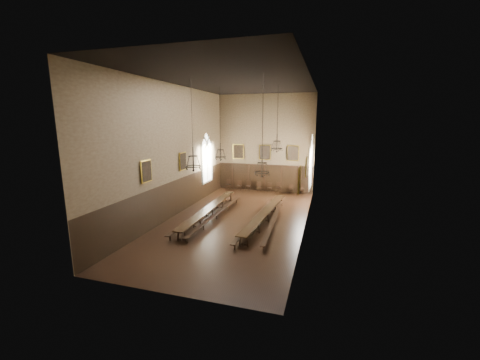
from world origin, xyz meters
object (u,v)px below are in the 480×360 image
at_px(bench_left_outer, 200,214).
at_px(bench_left_inner, 217,216).
at_px(table_left, 210,212).
at_px(chair_1, 239,187).
at_px(chair_4, 269,189).
at_px(chandelier_back_left, 220,152).
at_px(bench_right_outer, 274,220).
at_px(chair_0, 228,186).
at_px(chair_7, 301,191).
at_px(chandelier_front_left, 193,161).
at_px(table_right, 265,217).
at_px(bench_right_inner, 256,219).
at_px(chair_6, 291,191).
at_px(chandelier_front_right, 262,166).
at_px(chair_2, 248,188).
at_px(chandelier_back_right, 277,144).
at_px(chair_5, 278,190).
at_px(chair_3, 259,189).

bearing_deg(bench_left_outer, bench_left_inner, -0.19).
distance_m(table_left, bench_left_inner, 0.63).
bearing_deg(bench_left_outer, chair_1, 88.71).
height_order(chair_4, chandelier_back_left, chandelier_back_left).
height_order(table_left, chair_4, chair_4).
height_order(bench_left_outer, bench_right_outer, bench_left_outer).
bearing_deg(chair_0, chair_7, -0.68).
bearing_deg(chair_7, chandelier_front_left, -110.73).
relative_size(table_right, bench_left_outer, 1.01).
bearing_deg(bench_right_inner, bench_right_outer, 4.47).
distance_m(bench_right_outer, chandelier_front_left, 6.42).
relative_size(chair_6, chandelier_front_left, 0.17).
bearing_deg(chandelier_front_right, bench_right_outer, 82.54).
relative_size(bench_right_inner, chair_7, 10.24).
relative_size(chair_2, chair_6, 1.05).
relative_size(table_left, chair_7, 10.24).
relative_size(table_right, chair_4, 10.44).
xyz_separation_m(chair_4, chair_6, (2.04, -0.06, 0.01)).
bearing_deg(chandelier_back_right, chandelier_front_left, -130.84).
bearing_deg(chair_2, chair_4, 6.68).
relative_size(bench_left_outer, bench_left_inner, 1.00).
height_order(chandelier_back_right, chandelier_front_left, same).
distance_m(chair_0, chair_1, 1.13).
relative_size(bench_left_inner, chair_5, 9.13).
bearing_deg(chair_1, chandelier_front_left, -88.06).
relative_size(bench_right_outer, chandelier_front_left, 1.72).
xyz_separation_m(bench_right_outer, chair_7, (0.97, 8.54, 0.02)).
relative_size(table_left, chair_4, 10.74).
bearing_deg(bench_left_outer, table_right, 5.13).
bearing_deg(bench_right_inner, table_right, 28.33).
distance_m(table_right, chair_7, 8.49).
bearing_deg(bench_right_inner, chair_5, 89.68).
bearing_deg(bench_right_inner, bench_left_inner, -177.68).
xyz_separation_m(bench_left_outer, chandelier_front_left, (0.65, -2.08, 3.98)).
relative_size(chair_1, chair_3, 1.01).
xyz_separation_m(table_left, chandelier_front_right, (4.17, -2.38, 3.78)).
bearing_deg(chandelier_back_right, chandelier_back_left, 178.16).
xyz_separation_m(chair_3, chair_7, (3.95, -0.02, 0.01)).
distance_m(bench_left_inner, chair_2, 8.76).
distance_m(chair_1, chair_7, 5.92).
bearing_deg(bench_left_inner, table_left, 161.15).
bearing_deg(chandelier_front_right, chandelier_front_left, 178.51).
xyz_separation_m(chair_2, chandelier_back_right, (3.70, -6.03, 4.68)).
height_order(bench_left_outer, chair_3, chair_3).
bearing_deg(chair_0, bench_right_inner, -60.83).
bearing_deg(chandelier_back_right, chair_7, 77.64).
xyz_separation_m(chair_4, chair_5, (0.84, -0.01, 0.04)).
relative_size(chair_1, chair_2, 0.96).
bearing_deg(chandelier_back_right, bench_right_outer, -82.14).
height_order(chair_0, chandelier_back_left, chandelier_back_left).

